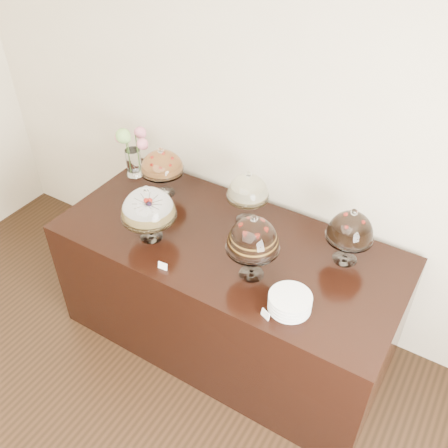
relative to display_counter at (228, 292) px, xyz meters
The scene contains 11 objects.
wall_back 1.19m from the display_counter, 92.04° to the left, with size 5.00×0.04×3.00m, color beige.
display_counter is the anchor object (origin of this frame).
cake_stand_sugar_sponge 0.85m from the display_counter, 154.69° to the right, with size 0.34×0.34×0.39m.
cake_stand_choco_layer 0.80m from the display_counter, 33.10° to the right, with size 0.30×0.30×0.43m.
cake_stand_cheesecake 0.74m from the display_counter, 92.31° to the left, with size 0.27×0.27×0.38m.
cake_stand_dark_choco 0.99m from the display_counter, 19.03° to the left, with size 0.28×0.28×0.38m.
cake_stand_fruit_tart 0.98m from the display_counter, 161.67° to the left, with size 0.30×0.30×0.36m.
flower_vase 1.23m from the display_counter, 163.57° to the left, with size 0.30×0.26×0.41m.
plate_stack 0.81m from the display_counter, 27.54° to the right, with size 0.23×0.23×0.09m.
price_card_left 0.65m from the display_counter, 116.87° to the right, with size 0.06×0.01×0.04m, color white.
price_card_right 0.79m from the display_counter, 40.77° to the right, with size 0.06×0.01×0.04m, color white.
Camera 1 is at (1.22, 0.44, 2.95)m, focal length 40.00 mm.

